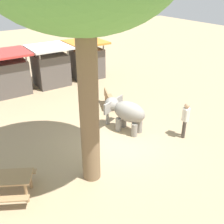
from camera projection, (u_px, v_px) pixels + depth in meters
The scene contains 8 objects.
ground_plane at pixel (120, 142), 11.64m from camera, with size 60.00×60.00×0.00m, color tan.
elephant at pixel (125, 112), 12.15m from camera, with size 1.63×2.10×1.46m.
person_handler at pixel (185, 118), 11.62m from camera, with size 0.38×0.39×1.62m.
wooden_bench at pixel (109, 99), 14.56m from camera, with size 0.91×1.45×0.88m.
picnic_table_near at pixel (8, 181), 8.55m from camera, with size 2.03×2.02×0.78m.
market_stall_red at pixel (9, 75), 16.04m from camera, with size 2.50×2.50×2.52m.
market_stall_white at pixel (51, 68), 17.32m from camera, with size 2.50×2.50×2.52m.
market_stall_orange at pixel (86, 61), 18.60m from camera, with size 2.50×2.50×2.52m.
Camera 1 is at (-5.69, -7.99, 6.41)m, focal length 43.25 mm.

